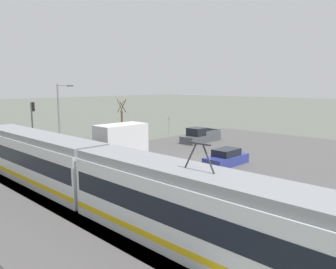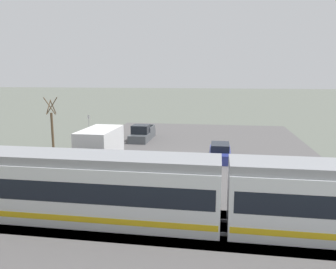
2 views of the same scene
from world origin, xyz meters
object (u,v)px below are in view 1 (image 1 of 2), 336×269
at_px(box_truck, 111,143).
at_px(sedan_car_0, 226,158).
at_px(pickup_truck, 200,136).
at_px(street_lamp_near_crossing, 61,111).
at_px(light_rail_tram, 95,178).
at_px(no_parking_sign, 169,124).
at_px(street_tree, 122,122).
at_px(traffic_light_pole, 33,120).

height_order(box_truck, sedan_car_0, box_truck).
relative_size(pickup_truck, street_lamp_near_crossing, 0.80).
bearing_deg(light_rail_tram, no_parking_sign, -54.78).
relative_size(light_rail_tram, sedan_car_0, 6.48).
distance_m(pickup_truck, no_parking_sign, 7.70).
bearing_deg(street_tree, light_rail_tram, 137.96).
relative_size(light_rail_tram, street_lamp_near_crossing, 4.16).
relative_size(traffic_light_pole, street_tree, 0.99).
distance_m(street_tree, no_parking_sign, 7.99).
height_order(traffic_light_pole, street_tree, street_tree).
height_order(box_truck, street_tree, street_tree).
bearing_deg(box_truck, street_tree, -44.02).
bearing_deg(no_parking_sign, street_tree, 85.36).
bearing_deg(box_truck, pickup_truck, -93.16).
relative_size(sedan_car_0, street_tree, 0.86).
height_order(pickup_truck, no_parking_sign, no_parking_sign).
bearing_deg(traffic_light_pole, street_lamp_near_crossing, -81.48).
bearing_deg(traffic_light_pole, box_truck, -154.67).
xyz_separation_m(box_truck, street_lamp_near_crossing, (8.72, 0.46, 2.63)).
height_order(traffic_light_pole, street_lamp_near_crossing, street_lamp_near_crossing).
xyz_separation_m(pickup_truck, traffic_light_pole, (8.92, 16.72, 2.64)).
bearing_deg(box_truck, traffic_light_pole, 25.33).
bearing_deg(street_lamp_near_crossing, pickup_truck, -125.34).
height_order(box_truck, street_lamp_near_crossing, street_lamp_near_crossing).
xyz_separation_m(sedan_car_0, traffic_light_pole, (17.84, 9.04, 2.74)).
xyz_separation_m(pickup_truck, street_tree, (8.00, 5.79, 1.65)).
bearing_deg(pickup_truck, sedan_car_0, 139.29).
bearing_deg(light_rail_tram, sedan_car_0, -89.16).
bearing_deg(traffic_light_pole, light_rail_tram, 165.96).
bearing_deg(no_parking_sign, light_rail_tram, 125.22).
relative_size(street_tree, no_parking_sign, 2.08).
distance_m(box_truck, sedan_car_0, 10.96).
relative_size(traffic_light_pole, street_lamp_near_crossing, 0.74).
distance_m(sedan_car_0, no_parking_sign, 19.03).
relative_size(box_truck, pickup_truck, 1.50).
xyz_separation_m(street_tree, street_lamp_near_crossing, (1.43, 7.51, 1.75)).
xyz_separation_m(pickup_truck, no_parking_sign, (7.36, -2.12, 0.77)).
bearing_deg(street_lamp_near_crossing, sedan_car_0, -162.99).
bearing_deg(sedan_car_0, light_rail_tram, 90.84).
relative_size(light_rail_tram, traffic_light_pole, 5.62).
distance_m(box_truck, traffic_light_pole, 9.27).
bearing_deg(pickup_truck, street_tree, 35.89).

